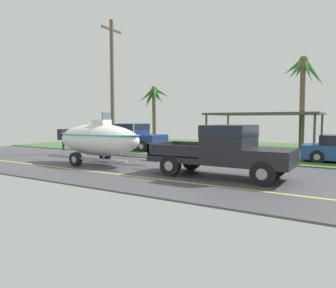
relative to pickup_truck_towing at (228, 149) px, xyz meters
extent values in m
cube|color=#424247|center=(-2.12, 0.15, -1.09)|extent=(36.00, 8.00, 0.06)
cube|color=#3D6633|center=(-2.12, 11.15, -1.07)|extent=(36.00, 14.00, 0.11)
cube|color=#DBCC4C|center=(-2.12, -1.65, -1.06)|extent=(34.20, 0.12, 0.01)
cube|color=black|center=(-0.33, 0.00, -0.43)|extent=(5.24, 1.97, 0.22)
cube|color=black|center=(1.56, 0.00, -0.13)|extent=(1.47, 1.97, 0.38)
cube|color=black|center=(0.04, 0.00, 0.28)|extent=(1.57, 1.97, 1.19)
cube|color=black|center=(0.04, 0.00, 0.64)|extent=(1.59, 1.99, 0.38)
cube|color=black|center=(-1.85, 0.00, -0.30)|extent=(2.20, 1.97, 0.04)
cube|color=black|center=(-1.85, 0.95, -0.10)|extent=(2.20, 0.08, 0.45)
cube|color=black|center=(-1.85, -0.95, -0.10)|extent=(2.20, 0.08, 0.45)
cube|color=black|center=(-2.91, 0.00, -0.10)|extent=(0.08, 1.97, 0.45)
cube|color=#333338|center=(-3.01, 0.00, -0.49)|extent=(0.12, 1.77, 0.16)
sphere|color=#B2B2B7|center=(-3.13, 0.00, -0.44)|extent=(0.10, 0.10, 0.10)
cylinder|color=black|center=(1.48, 0.87, -0.66)|extent=(0.80, 0.28, 0.80)
cylinder|color=#9E9EA3|center=(1.48, 0.87, -0.66)|extent=(0.36, 0.29, 0.36)
cylinder|color=black|center=(1.48, -0.87, -0.66)|extent=(0.80, 0.28, 0.80)
cylinder|color=#9E9EA3|center=(1.48, -0.87, -0.66)|extent=(0.36, 0.29, 0.36)
cylinder|color=black|center=(-1.96, 0.87, -0.66)|extent=(0.80, 0.28, 0.80)
cylinder|color=#9E9EA3|center=(-1.96, 0.87, -0.66)|extent=(0.36, 0.29, 0.36)
cylinder|color=black|center=(-1.96, -0.87, -0.66)|extent=(0.80, 0.28, 0.80)
cylinder|color=#9E9EA3|center=(-1.96, -0.87, -0.66)|extent=(0.36, 0.29, 0.36)
cube|color=gray|center=(-3.58, 0.00, -0.68)|extent=(0.90, 0.10, 0.08)
cube|color=gray|center=(-6.48, 0.91, -0.68)|extent=(4.90, 0.12, 0.10)
cube|color=gray|center=(-6.48, -0.91, -0.68)|extent=(4.90, 0.12, 0.10)
cylinder|color=black|center=(-6.97, 0.97, -0.74)|extent=(0.64, 0.22, 0.64)
cylinder|color=#9E9EA3|center=(-6.97, 0.97, -0.74)|extent=(0.29, 0.23, 0.29)
cylinder|color=black|center=(-6.97, -0.97, -0.74)|extent=(0.64, 0.22, 0.64)
cylinder|color=#9E9EA3|center=(-6.97, -0.97, -0.74)|extent=(0.29, 0.23, 0.29)
ellipsoid|color=white|center=(-6.48, 0.00, 0.12)|extent=(4.69, 1.81, 1.49)
ellipsoid|color=teal|center=(-6.48, 0.00, 0.38)|extent=(4.78, 1.85, 0.12)
cube|color=silver|center=(-6.25, 0.00, 0.74)|extent=(0.70, 0.60, 0.65)
cube|color=slate|center=(-5.95, 0.00, 1.21)|extent=(0.06, 0.56, 0.36)
cube|color=black|center=(-8.94, 0.00, 0.30)|extent=(0.36, 0.44, 0.56)
cylinder|color=#4C4C51|center=(-8.94, 0.00, -0.11)|extent=(0.12, 0.12, 0.82)
cylinder|color=silver|center=(-4.37, 0.00, 0.66)|extent=(0.04, 0.04, 0.50)
cube|color=navy|center=(-9.85, 6.39, -0.43)|extent=(5.54, 1.98, 0.22)
cube|color=navy|center=(-7.85, 6.39, -0.13)|extent=(1.55, 1.98, 0.38)
cube|color=navy|center=(-9.46, 6.39, 0.23)|extent=(1.66, 1.98, 1.11)
cube|color=black|center=(-9.46, 6.39, 0.56)|extent=(1.68, 2.00, 0.38)
cube|color=#112047|center=(-11.46, 6.39, -0.30)|extent=(2.33, 1.98, 0.04)
cube|color=navy|center=(-11.46, 7.34, -0.10)|extent=(2.33, 0.08, 0.45)
cube|color=navy|center=(-11.46, 5.44, -0.10)|extent=(2.33, 0.08, 0.45)
cube|color=navy|center=(-12.58, 6.39, -0.10)|extent=(0.08, 1.98, 0.45)
cube|color=#333338|center=(-12.68, 6.39, -0.49)|extent=(0.12, 1.78, 0.16)
sphere|color=#B2B2B7|center=(-12.80, 6.39, -0.44)|extent=(0.10, 0.10, 0.10)
cylinder|color=black|center=(-7.93, 7.27, -0.66)|extent=(0.80, 0.28, 0.80)
cylinder|color=#9E9EA3|center=(-7.93, 7.27, -0.66)|extent=(0.36, 0.29, 0.36)
cylinder|color=black|center=(-7.93, 5.52, -0.66)|extent=(0.80, 0.28, 0.80)
cylinder|color=#9E9EA3|center=(-7.93, 5.52, -0.66)|extent=(0.36, 0.29, 0.36)
cylinder|color=black|center=(-11.57, 7.27, -0.66)|extent=(0.80, 0.28, 0.80)
cylinder|color=#9E9EA3|center=(-11.57, 7.27, -0.66)|extent=(0.36, 0.29, 0.36)
cylinder|color=black|center=(-11.57, 5.52, -0.66)|extent=(0.80, 0.28, 0.80)
cylinder|color=#9E9EA3|center=(-11.57, 5.52, -0.66)|extent=(0.36, 0.29, 0.36)
cylinder|color=black|center=(2.39, 7.32, -0.73)|extent=(0.66, 0.22, 0.66)
cylinder|color=#9E9EA3|center=(2.39, 7.32, -0.73)|extent=(0.30, 0.23, 0.30)
cylinder|color=black|center=(2.39, 5.65, -0.73)|extent=(0.66, 0.22, 0.66)
cylinder|color=#9E9EA3|center=(2.39, 5.65, -0.73)|extent=(0.30, 0.23, 0.30)
cylinder|color=#4C4238|center=(1.83, 13.66, 0.17)|extent=(0.14, 0.14, 2.46)
cylinder|color=#4C4238|center=(1.83, 9.35, 0.17)|extent=(0.14, 0.14, 2.46)
cylinder|color=#4C4238|center=(-5.15, 13.66, 0.17)|extent=(0.14, 0.14, 2.46)
cylinder|color=#4C4238|center=(-5.15, 9.35, 0.17)|extent=(0.14, 0.14, 2.46)
cube|color=#4C4742|center=(-1.66, 11.51, 1.47)|extent=(7.48, 4.81, 0.14)
cylinder|color=brown|center=(-11.90, 12.81, 1.39)|extent=(0.34, 0.46, 4.90)
cone|color=#286028|center=(-11.41, 12.75, 3.16)|extent=(1.27, 0.47, 1.54)
cone|color=#286028|center=(-11.42, 13.32, 3.49)|extent=(1.33, 1.38, 1.01)
cone|color=#286028|center=(-11.96, 13.29, 3.31)|extent=(0.56, 1.30, 1.32)
cone|color=#286028|center=(-12.50, 12.99, 3.02)|extent=(1.65, 0.86, 1.89)
cone|color=#286028|center=(-12.51, 12.57, 3.28)|extent=(1.57, 0.89, 1.39)
cone|color=#286028|center=(-12.03, 12.36, 3.18)|extent=(0.71, 1.30, 1.52)
cone|color=#286028|center=(-11.35, 12.12, 3.21)|extent=(1.49, 1.74, 1.52)
sphere|color=brown|center=(-11.90, 12.81, 3.83)|extent=(0.54, 0.54, 0.54)
cylinder|color=brown|center=(0.77, 11.70, 1.97)|extent=(0.34, 0.73, 6.08)
cone|color=#387A38|center=(1.40, 11.58, 4.14)|extent=(1.67, 0.73, 2.00)
cone|color=#387A38|center=(1.16, 12.14, 4.47)|extent=(1.26, 1.36, 1.37)
cone|color=#387A38|center=(0.41, 12.41, 4.51)|extent=(1.21, 1.82, 1.36)
cone|color=#387A38|center=(0.17, 11.65, 4.57)|extent=(1.46, 0.48, 1.19)
cone|color=#387A38|center=(0.41, 11.26, 4.37)|extent=(1.22, 1.36, 1.55)
cone|color=#387A38|center=(1.13, 11.10, 4.17)|extent=(1.09, 1.54, 1.88)
sphere|color=brown|center=(0.77, 11.70, 5.01)|extent=(0.55, 0.55, 0.55)
cylinder|color=brown|center=(-9.62, 4.59, 3.16)|extent=(0.24, 0.24, 8.44)
cube|color=brown|center=(-9.62, 4.59, 6.77)|extent=(0.10, 1.80, 0.12)
camera|label=1|loc=(4.05, -10.91, 1.07)|focal=33.45mm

